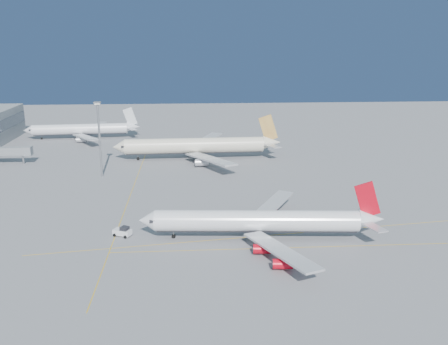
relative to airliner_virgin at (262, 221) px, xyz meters
The scene contains 8 objects.
ground 9.93m from the airliner_virgin, 64.13° to the left, with size 500.00×500.00×0.00m, color slate.
jet_bridge 119.84m from the airliner_virgin, 138.13° to the left, with size 23.60×3.60×6.90m.
taxiway_lines 18.51m from the airliner_virgin, 127.11° to the left, with size 118.86×140.00×0.02m.
airliner_virgin is the anchor object (origin of this frame).
airliner_etihad 85.32m from the airliner_virgin, 99.42° to the left, with size 67.98×62.88×17.76m.
airliner_third 147.30m from the airliner_virgin, 118.05° to the left, with size 55.23×50.79×14.81m.
pushback_tug 34.55m from the airliner_virgin, behind, with size 4.99×4.19×2.51m.
light_mast 78.26m from the airliner_virgin, 128.94° to the left, with size 2.28×2.28×26.41m.
Camera 1 is at (-20.72, -121.05, 47.88)m, focal length 40.00 mm.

